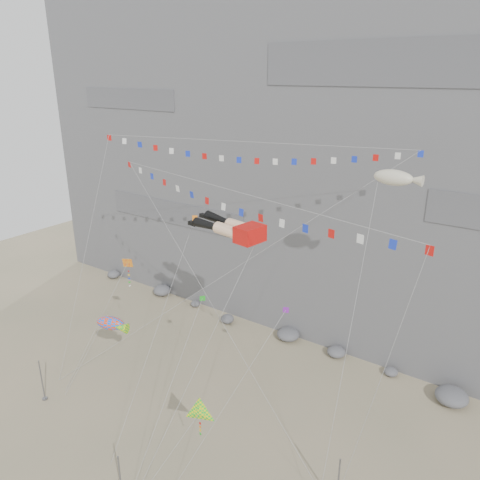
{
  "coord_description": "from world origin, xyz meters",
  "views": [
    {
      "loc": [
        22.4,
        -24.89,
        29.25
      ],
      "look_at": [
        -1.22,
        9.0,
        14.37
      ],
      "focal_mm": 35.0,
      "sensor_mm": 36.0,
      "label": 1
    }
  ],
  "objects": [
    {
      "name": "delta_kite",
      "position": [
        4.14,
        -3.87,
        5.89
      ],
      "size": [
        3.67,
        5.4,
        8.12
      ],
      "color": "yellow",
      "rests_on": "ground"
    },
    {
      "name": "cliff",
      "position": [
        0.0,
        32.0,
        25.0
      ],
      "size": [
        80.0,
        28.0,
        50.0
      ],
      "primitive_type": "cube",
      "color": "slate",
      "rests_on": "ground"
    },
    {
      "name": "anchor_pole_center",
      "position": [
        0.75,
        -8.79,
        1.97
      ],
      "size": [
        0.12,
        0.12,
        3.93
      ],
      "primitive_type": "cylinder",
      "color": "slate",
      "rests_on": "ground"
    },
    {
      "name": "small_kite_a",
      "position": [
        -6.21,
        8.17,
        15.4
      ],
      "size": [
        4.52,
        16.37,
        22.56
      ],
      "color": "orange",
      "rests_on": "ground"
    },
    {
      "name": "small_kite_c",
      "position": [
        -1.29,
        3.17,
        10.35
      ],
      "size": [
        2.82,
        12.02,
        15.65
      ],
      "color": "green",
      "rests_on": "ground"
    },
    {
      "name": "fish_windsock",
      "position": [
        -10.01,
        0.09,
        6.8
      ],
      "size": [
        4.71,
        5.44,
        8.33
      ],
      "color": "#FF400D",
      "rests_on": "ground"
    },
    {
      "name": "blimp_windsock",
      "position": [
        12.17,
        9.72,
        21.8
      ],
      "size": [
        4.0,
        12.72,
        24.91
      ],
      "color": "beige",
      "rests_on": "ground"
    },
    {
      "name": "legs_kite",
      "position": [
        -0.26,
        6.3,
        16.46
      ],
      "size": [
        8.15,
        16.88,
        22.02
      ],
      "rotation": [
        0.0,
        0.0,
        -0.16
      ],
      "color": "red",
      "rests_on": "ground"
    },
    {
      "name": "harlequin_kite",
      "position": [
        -9.85,
        2.64,
        12.11
      ],
      "size": [
        4.34,
        7.31,
        14.03
      ],
      "color": "red",
      "rests_on": "ground"
    },
    {
      "name": "small_kite_b",
      "position": [
        5.89,
        5.1,
        10.6
      ],
      "size": [
        3.41,
        11.76,
        15.76
      ],
      "color": "purple",
      "rests_on": "ground"
    },
    {
      "name": "flag_banner_lower",
      "position": [
        2.67,
        2.4,
        20.99
      ],
      "size": [
        30.04,
        7.5,
        23.97
      ],
      "color": "red",
      "rests_on": "ground"
    },
    {
      "name": "ground",
      "position": [
        0.0,
        0.0,
        0.0
      ],
      "size": [
        120.0,
        120.0,
        0.0
      ],
      "primitive_type": "plane",
      "color": "#9D8B6C",
      "rests_on": "ground"
    },
    {
      "name": "anchor_pole_left",
      "position": [
        -13.7,
        -5.48,
        2.15
      ],
      "size": [
        0.12,
        0.12,
        4.3
      ],
      "primitive_type": "cylinder",
      "color": "slate",
      "rests_on": "ground"
    },
    {
      "name": "flag_banner_upper",
      "position": [
        -1.15,
        10.08,
        23.35
      ],
      "size": [
        28.07,
        17.0,
        30.16
      ],
      "color": "red",
      "rests_on": "ground"
    },
    {
      "name": "talus_boulders",
      "position": [
        0.0,
        17.0,
        0.6
      ],
      "size": [
        60.0,
        3.0,
        1.2
      ],
      "primitive_type": null,
      "color": "slate",
      "rests_on": "ground"
    }
  ]
}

